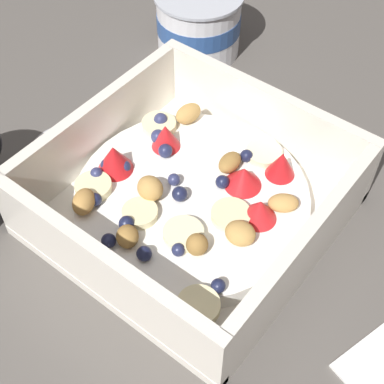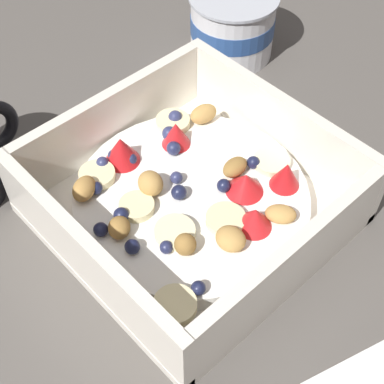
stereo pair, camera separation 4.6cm
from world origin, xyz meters
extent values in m
plane|color=#56514C|center=(0.00, 0.00, 0.00)|extent=(2.40, 2.40, 0.00)
cube|color=white|center=(0.02, 0.00, 0.01)|extent=(0.22, 0.22, 0.01)
cube|color=white|center=(0.02, -0.10, 0.03)|extent=(0.22, 0.01, 0.07)
cube|color=white|center=(0.02, 0.10, 0.03)|extent=(0.22, 0.01, 0.07)
cube|color=white|center=(-0.08, 0.00, 0.03)|extent=(0.01, 0.20, 0.07)
cube|color=white|center=(0.12, 0.00, 0.03)|extent=(0.01, 0.20, 0.07)
cylinder|color=white|center=(0.02, 0.00, 0.02)|extent=(0.19, 0.19, 0.02)
cylinder|color=beige|center=(0.06, 0.00, 0.03)|extent=(0.04, 0.04, 0.01)
cylinder|color=#F4EAB7|center=(0.04, -0.04, 0.03)|extent=(0.04, 0.04, 0.01)
cylinder|color=#F4EAB7|center=(0.04, 0.07, 0.03)|extent=(0.04, 0.04, 0.01)
cylinder|color=beige|center=(0.09, -0.08, 0.03)|extent=(0.04, 0.04, 0.01)
cylinder|color=beige|center=(-0.05, 0.04, 0.03)|extent=(0.03, 0.03, 0.01)
cylinder|color=beige|center=(0.00, -0.04, 0.03)|extent=(0.04, 0.04, 0.01)
cylinder|color=beige|center=(-0.05, -0.05, 0.03)|extent=(0.04, 0.04, 0.01)
cone|color=red|center=(0.06, 0.06, 0.04)|extent=(0.03, 0.03, 0.02)
cone|color=red|center=(-0.05, -0.02, 0.04)|extent=(0.04, 0.04, 0.03)
cone|color=red|center=(0.07, 0.01, 0.04)|extent=(0.04, 0.04, 0.02)
cone|color=red|center=(-0.03, 0.03, 0.04)|extent=(0.04, 0.04, 0.02)
cone|color=red|center=(0.04, 0.03, 0.04)|extent=(0.03, 0.03, 0.02)
sphere|color=#191E3D|center=(0.03, -0.07, 0.03)|extent=(0.01, 0.01, 0.01)
sphere|color=#23284C|center=(-0.03, 0.02, 0.03)|extent=(0.01, 0.01, 0.01)
sphere|color=#191E3D|center=(0.03, 0.06, 0.03)|extent=(0.01, 0.01, 0.01)
sphere|color=#23284C|center=(-0.05, -0.02, 0.03)|extent=(0.01, 0.01, 0.01)
sphere|color=navy|center=(-0.05, 0.05, 0.03)|extent=(0.01, 0.01, 0.01)
sphere|color=navy|center=(-0.05, -0.03, 0.03)|extent=(0.01, 0.01, 0.01)
sphere|color=#191E3D|center=(0.09, -0.06, 0.03)|extent=(0.01, 0.01, 0.01)
sphere|color=#191E3D|center=(0.00, -0.08, 0.03)|extent=(0.01, 0.01, 0.01)
sphere|color=navy|center=(0.00, 0.00, 0.03)|extent=(0.01, 0.01, 0.01)
sphere|color=#191E3D|center=(0.03, 0.02, 0.03)|extent=(0.01, 0.01, 0.01)
sphere|color=#23284C|center=(0.05, -0.05, 0.03)|extent=(0.01, 0.01, 0.01)
sphere|color=#191E3D|center=(-0.04, -0.06, 0.03)|extent=(0.01, 0.01, 0.01)
sphere|color=navy|center=(-0.04, 0.03, 0.03)|extent=(0.01, 0.01, 0.01)
sphere|color=#191E3D|center=(0.01, -0.01, 0.03)|extent=(0.01, 0.01, 0.01)
sphere|color=#23284C|center=(-0.04, -0.01, 0.03)|extent=(0.01, 0.01, 0.01)
sphere|color=#191E3D|center=(0.00, -0.06, 0.03)|extent=(0.01, 0.01, 0.01)
ellipsoid|color=tan|center=(-0.01, -0.02, 0.04)|extent=(0.03, 0.02, 0.02)
ellipsoid|color=tan|center=(0.07, -0.01, 0.04)|extent=(0.03, 0.02, 0.02)
ellipsoid|color=olive|center=(0.01, -0.07, 0.04)|extent=(0.03, 0.03, 0.02)
ellipsoid|color=olive|center=(0.06, -0.04, 0.04)|extent=(0.02, 0.02, 0.02)
ellipsoid|color=tan|center=(0.08, 0.03, 0.03)|extent=(0.03, 0.03, 0.01)
ellipsoid|color=olive|center=(0.03, 0.04, 0.03)|extent=(0.02, 0.03, 0.01)
ellipsoid|color=tan|center=(-0.04, 0.07, 0.04)|extent=(0.02, 0.03, 0.02)
ellipsoid|color=#AD7F42|center=(-0.04, -0.06, 0.04)|extent=(0.03, 0.03, 0.02)
ellipsoid|color=silver|center=(-0.14, -0.01, 0.00)|extent=(0.04, 0.05, 0.01)
cylinder|color=white|center=(-0.12, 0.19, 0.03)|extent=(0.09, 0.09, 0.07)
cylinder|color=#2D5193|center=(-0.12, 0.19, 0.04)|extent=(0.09, 0.09, 0.02)
camera|label=1|loc=(0.20, -0.23, 0.38)|focal=53.01mm
camera|label=2|loc=(0.23, -0.20, 0.38)|focal=53.01mm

